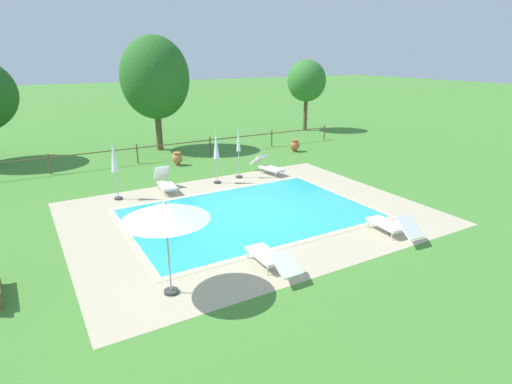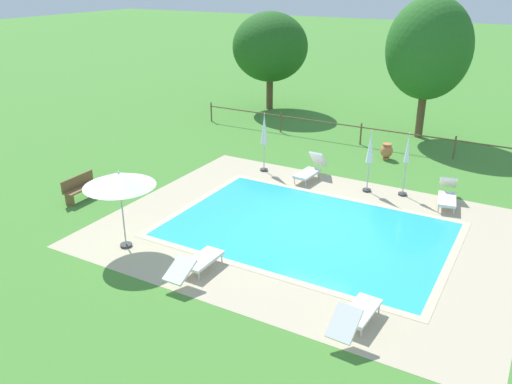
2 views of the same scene
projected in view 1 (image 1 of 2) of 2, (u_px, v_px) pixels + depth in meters
ground_plane at (249, 213)px, 15.37m from camera, size 160.00×160.00×0.00m
pool_deck_paving at (249, 213)px, 15.37m from camera, size 12.75×9.91×0.01m
swimming_pool_water at (249, 213)px, 15.37m from camera, size 8.58×5.75×0.01m
pool_coping_rim at (249, 213)px, 15.37m from camera, size 9.06×6.23×0.01m
sun_lounger_north_near_steps at (165, 182)px, 17.82m from camera, size 0.74×1.90×0.99m
sun_lounger_north_mid at (393, 225)px, 13.39m from camera, size 0.72×2.03×0.84m
sun_lounger_north_far at (268, 166)px, 20.42m from camera, size 0.95×2.05×0.88m
sun_lounger_north_end at (271, 257)px, 11.30m from camera, size 0.62×2.08×0.71m
patio_umbrella_open_foreground at (165, 212)px, 9.57m from camera, size 2.09×2.09×2.43m
patio_umbrella_closed_row_west at (114, 160)px, 16.35m from camera, size 0.32×0.32×2.47m
patio_umbrella_closed_row_mid_west at (239, 147)px, 19.36m from camera, size 0.32×0.32×2.42m
patio_umbrella_closed_row_centre at (216, 149)px, 18.49m from camera, size 0.32×0.32×2.38m
terracotta_urn_near_fence at (177, 158)px, 21.91m from camera, size 0.54×0.54×0.71m
terracotta_urn_by_tree at (295, 145)px, 25.01m from camera, size 0.58×0.58×0.72m
perimeter_fence at (175, 146)px, 23.23m from camera, size 21.57×0.08×1.05m
tree_far_west at (155, 78)px, 24.27m from camera, size 4.03×4.03×6.73m
tree_west_mid at (307, 81)px, 31.01m from camera, size 2.89×2.89×5.28m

